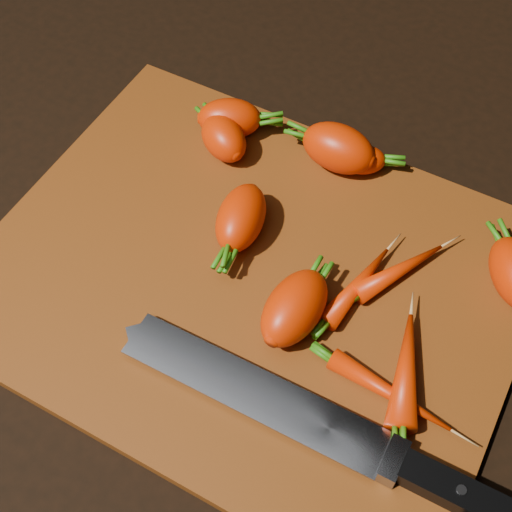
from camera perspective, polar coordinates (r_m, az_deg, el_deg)
The scene contains 13 objects.
ground at distance 0.69m, azimuth -0.40°, elevation -2.24°, with size 2.00×2.00×0.01m, color black.
cutting_board at distance 0.68m, azimuth -0.40°, elevation -1.75°, with size 0.50×0.40×0.01m, color brown.
carrot_0 at distance 0.77m, azimuth -2.13°, elevation 10.93°, with size 0.07×0.04×0.04m, color #C52400.
carrot_1 at distance 0.76m, azimuth -2.60°, elevation 9.40°, with size 0.06×0.04×0.04m, color #C52400.
carrot_2 at distance 0.69m, azimuth -1.21°, elevation 3.09°, with size 0.08×0.05×0.05m, color #C52400.
carrot_3 at distance 0.63m, azimuth 3.10°, elevation -4.16°, with size 0.08×0.05×0.05m, color #C52400.
carrot_4 at distance 0.75m, azimuth 6.60°, elevation 8.57°, with size 0.08×0.05×0.05m, color #C52400.
carrot_5 at distance 0.75m, azimuth 8.52°, elevation 7.63°, with size 0.05×0.03×0.03m, color #C52400.
carrot_7 at distance 0.68m, azimuth 11.43°, elevation -1.12°, with size 0.10×0.02×0.02m, color #C52400.
carrot_8 at distance 0.62m, azimuth 10.65°, elevation -10.72°, with size 0.11×0.02×0.02m, color #C52400.
carrot_9 at distance 0.63m, azimuth 11.91°, elevation -8.83°, with size 0.11×0.03×0.03m, color #C52400.
carrot_10 at distance 0.66m, azimuth 8.13°, elevation -2.32°, with size 0.10×0.02×0.02m, color #C52400.
knife at distance 0.60m, azimuth 1.77°, elevation -11.74°, with size 0.39×0.05×0.02m.
Camera 1 is at (0.18, -0.32, 0.58)m, focal length 50.00 mm.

